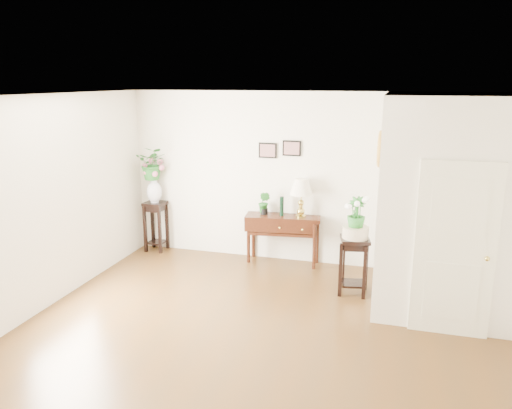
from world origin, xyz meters
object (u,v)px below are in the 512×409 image
at_px(table_lamp, 301,196).
at_px(console_table, 283,239).
at_px(plant_stand_b, 354,266).
at_px(plant_stand_a, 156,226).

bearing_deg(table_lamp, console_table, 180.00).
xyz_separation_m(table_lamp, plant_stand_b, (0.95, -0.92, -0.75)).
relative_size(table_lamp, plant_stand_b, 0.77).
height_order(console_table, plant_stand_b, plant_stand_b).
relative_size(console_table, plant_stand_a, 1.38).
bearing_deg(plant_stand_a, table_lamp, 0.00).
xyz_separation_m(table_lamp, plant_stand_a, (-2.60, 0.00, -0.72)).
bearing_deg(console_table, plant_stand_a, 172.95).
height_order(table_lamp, plant_stand_b, table_lamp).
height_order(console_table, plant_stand_a, plant_stand_a).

